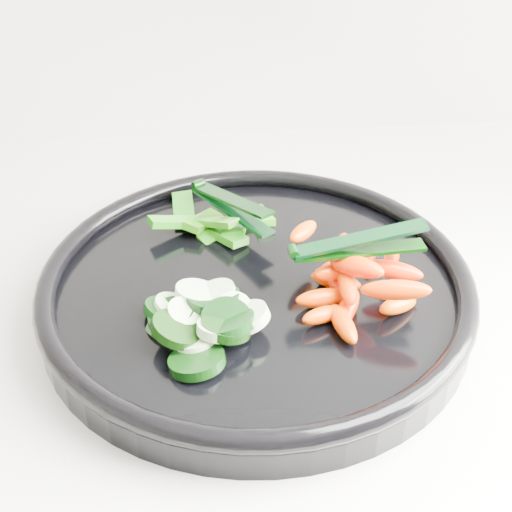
{
  "coord_description": "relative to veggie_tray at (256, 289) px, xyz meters",
  "views": [
    {
      "loc": [
        0.22,
        1.15,
        1.33
      ],
      "look_at": [
        0.27,
        1.64,
        0.99
      ],
      "focal_mm": 50.0,
      "sensor_mm": 36.0,
      "label": 1
    }
  ],
  "objects": [
    {
      "name": "pepper_pile",
      "position": [
        -0.03,
        0.1,
        0.01
      ],
      "size": [
        0.12,
        0.1,
        0.03
      ],
      "color": "#0E720A",
      "rests_on": "veggie_tray"
    },
    {
      "name": "cucumber_pile",
      "position": [
        -0.05,
        -0.05,
        0.01
      ],
      "size": [
        0.11,
        0.12,
        0.04
      ],
      "color": "black",
      "rests_on": "veggie_tray"
    },
    {
      "name": "tong_carrot",
      "position": [
        0.08,
        -0.02,
        0.05
      ],
      "size": [
        0.11,
        0.02,
        0.02
      ],
      "color": "black",
      "rests_on": "carrot_pile"
    },
    {
      "name": "tong_pepper",
      "position": [
        -0.02,
        0.1,
        0.03
      ],
      "size": [
        0.07,
        0.1,
        0.02
      ],
      "color": "black",
      "rests_on": "pepper_pile"
    },
    {
      "name": "veggie_tray",
      "position": [
        0.0,
        0.0,
        0.0
      ],
      "size": [
        0.46,
        0.46,
        0.04
      ],
      "color": "black",
      "rests_on": "counter"
    },
    {
      "name": "carrot_pile",
      "position": [
        0.08,
        -0.02,
        0.02
      ],
      "size": [
        0.12,
        0.15,
        0.05
      ],
      "color": "#E94C00",
      "rests_on": "veggie_tray"
    }
  ]
}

